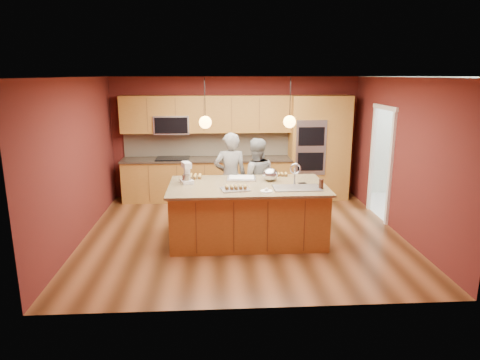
{
  "coord_description": "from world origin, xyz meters",
  "views": [
    {
      "loc": [
        -0.49,
        -7.12,
        2.74
      ],
      "look_at": [
        -0.06,
        -0.1,
        1.0
      ],
      "focal_mm": 32.0,
      "sensor_mm": 36.0,
      "label": 1
    }
  ],
  "objects": [
    {
      "name": "wall_front",
      "position": [
        0.0,
        -2.5,
        1.35
      ],
      "size": [
        5.5,
        0.0,
        5.5
      ],
      "primitive_type": "plane",
      "rotation": [
        -1.57,
        0.0,
        0.0
      ],
      "color": "#551B18",
      "rests_on": "ground"
    },
    {
      "name": "cupcakes_rack",
      "position": [
        -0.15,
        -0.58,
        1.01
      ],
      "size": [
        0.35,
        0.14,
        0.06
      ],
      "primitive_type": null,
      "color": "#B29045",
      "rests_on": "island"
    },
    {
      "name": "oven_column",
      "position": [
        1.85,
        2.19,
        1.15
      ],
      "size": [
        1.3,
        0.62,
        2.3
      ],
      "color": "#9B6726",
      "rests_on": "floor"
    },
    {
      "name": "dryer",
      "position": [
        4.22,
        1.49,
        0.52
      ],
      "size": [
        0.79,
        0.8,
        1.05
      ],
      "primitive_type": "cube",
      "rotation": [
        0.0,
        0.0,
        0.24
      ],
      "color": "silver",
      "rests_on": "floor"
    },
    {
      "name": "cooling_rack",
      "position": [
        -0.16,
        -0.57,
        0.97
      ],
      "size": [
        0.49,
        0.38,
        0.02
      ],
      "primitive_type": "cube",
      "rotation": [
        0.0,
        0.0,
        0.18
      ],
      "color": "#AEAFB5",
      "rests_on": "island"
    },
    {
      "name": "cabinet_run",
      "position": [
        -0.68,
        2.25,
        0.98
      ],
      "size": [
        3.74,
        0.64,
        2.3
      ],
      "color": "#9B6726",
      "rests_on": "floor"
    },
    {
      "name": "washer",
      "position": [
        4.21,
        0.77,
        0.55
      ],
      "size": [
        0.7,
        0.73,
        1.1
      ],
      "primitive_type": "cube",
      "rotation": [
        0.0,
        0.0,
        0.03
      ],
      "color": "silver",
      "rests_on": "floor"
    },
    {
      "name": "mixing_bowl",
      "position": [
        0.47,
        0.0,
        1.07
      ],
      "size": [
        0.27,
        0.27,
        0.23
      ],
      "primitive_type": "ellipsoid",
      "color": "#B9BCC1",
      "rests_on": "island"
    },
    {
      "name": "person_right",
      "position": [
        0.29,
        0.72,
        0.8
      ],
      "size": [
        0.79,
        0.62,
        1.59
      ],
      "primitive_type": "imported",
      "rotation": [
        0.0,
        0.0,
        3.17
      ],
      "color": "gray",
      "rests_on": "floor"
    },
    {
      "name": "pendant_right",
      "position": [
        0.74,
        -0.26,
        2.0
      ],
      "size": [
        0.2,
        0.2,
        0.8
      ],
      "color": "black",
      "rests_on": "ceiling"
    },
    {
      "name": "cupcakes_left",
      "position": [
        -0.83,
        0.26,
        0.99
      ],
      "size": [
        0.23,
        0.23,
        0.07
      ],
      "primitive_type": null,
      "color": "#B29045",
      "rests_on": "island"
    },
    {
      "name": "stand_mixer",
      "position": [
        -0.96,
        -0.08,
        1.11
      ],
      "size": [
        0.26,
        0.3,
        0.36
      ],
      "rotation": [
        0.0,
        0.0,
        0.33
      ],
      "color": "silver",
      "rests_on": "island"
    },
    {
      "name": "ceiling",
      "position": [
        0.0,
        0.0,
        2.7
      ],
      "size": [
        5.5,
        5.5,
        0.0
      ],
      "primitive_type": "plane",
      "rotation": [
        3.14,
        0.0,
        0.0
      ],
      "color": "silver",
      "rests_on": "ground"
    },
    {
      "name": "pendant_left",
      "position": [
        -0.62,
        -0.26,
        2.0
      ],
      "size": [
        0.2,
        0.2,
        0.8
      ],
      "color": "black",
      "rests_on": "ceiling"
    },
    {
      "name": "wall_left",
      "position": [
        -2.75,
        0.0,
        1.35
      ],
      "size": [
        0.0,
        5.0,
        5.0
      ],
      "primitive_type": "plane",
      "rotation": [
        1.57,
        0.0,
        1.57
      ],
      "color": "#551B18",
      "rests_on": "ground"
    },
    {
      "name": "plate",
      "position": [
        0.32,
        -0.7,
        0.97
      ],
      "size": [
        0.19,
        0.19,
        0.01
      ],
      "primitive_type": "cylinder",
      "color": "white",
      "rests_on": "island"
    },
    {
      "name": "phone",
      "position": [
        0.98,
        -0.22,
        0.97
      ],
      "size": [
        0.14,
        0.09,
        0.01
      ],
      "primitive_type": "cube",
      "rotation": [
        0.0,
        0.0,
        0.19
      ],
      "color": "black",
      "rests_on": "island"
    },
    {
      "name": "person_left",
      "position": [
        -0.19,
        0.72,
        0.85
      ],
      "size": [
        0.65,
        0.46,
        1.71
      ],
      "primitive_type": "imported",
      "rotation": [
        0.0,
        0.0,
        3.23
      ],
      "color": "black",
      "rests_on": "floor"
    },
    {
      "name": "sheet_cake",
      "position": [
        -0.02,
        0.11,
        0.98
      ],
      "size": [
        0.52,
        0.4,
        0.05
      ],
      "rotation": [
        0.0,
        0.0,
        -0.07
      ],
      "color": "silver",
      "rests_on": "island"
    },
    {
      "name": "cupcakes_right",
      "position": [
        0.73,
        0.33,
        0.99
      ],
      "size": [
        0.21,
        0.14,
        0.06
      ],
      "primitive_type": null,
      "color": "#B29045",
      "rests_on": "island"
    },
    {
      "name": "wall_right",
      "position": [
        2.75,
        0.0,
        1.35
      ],
      "size": [
        0.0,
        5.0,
        5.0
      ],
      "primitive_type": "plane",
      "rotation": [
        1.57,
        0.0,
        -1.57
      ],
      "color": "#551B18",
      "rests_on": "ground"
    },
    {
      "name": "wall_back",
      "position": [
        0.0,
        2.5,
        1.35
      ],
      "size": [
        5.5,
        0.0,
        5.5
      ],
      "primitive_type": "plane",
      "rotation": [
        1.57,
        0.0,
        0.0
      ],
      "color": "#551B18",
      "rests_on": "ground"
    },
    {
      "name": "doorway_trim",
      "position": [
        2.73,
        0.8,
        1.05
      ],
      "size": [
        0.08,
        1.11,
        2.2
      ],
      "primitive_type": null,
      "color": "white",
      "rests_on": "wall_right"
    },
    {
      "name": "laundry_room",
      "position": [
        4.35,
        1.2,
        1.95
      ],
      "size": [
        2.6,
        2.7,
        2.7
      ],
      "color": "silver",
      "rests_on": "ground"
    },
    {
      "name": "island",
      "position": [
        0.07,
        -0.26,
        0.49
      ],
      "size": [
        2.61,
        1.46,
        1.34
      ],
      "color": "#9B6726",
      "rests_on": "floor"
    },
    {
      "name": "floor",
      "position": [
        0.0,
        0.0,
        0.0
      ],
      "size": [
        5.5,
        5.5,
        0.0
      ],
      "primitive_type": "plane",
      "color": "#452511",
      "rests_on": "ground"
    },
    {
      "name": "tumbler",
      "position": [
        1.22,
        -0.56,
        1.04
      ],
      "size": [
        0.08,
        0.08,
        0.15
      ],
      "primitive_type": "cylinder",
      "color": "#351B11",
      "rests_on": "island"
    }
  ]
}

